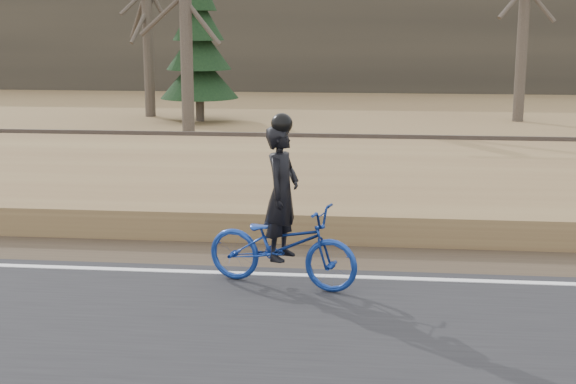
# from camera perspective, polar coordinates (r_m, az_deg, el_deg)

# --- Properties ---
(ground) EXTENTS (120.00, 120.00, 0.00)m
(ground) POSITION_cam_1_polar(r_m,az_deg,el_deg) (10.25, 9.38, -6.82)
(ground) COLOR olive
(ground) RESTS_ON ground
(road) EXTENTS (120.00, 6.00, 0.06)m
(road) POSITION_cam_1_polar(r_m,az_deg,el_deg) (7.92, 10.40, -12.45)
(road) COLOR black
(road) RESTS_ON ground
(edge_line) EXTENTS (120.00, 0.12, 0.01)m
(edge_line) POSITION_cam_1_polar(r_m,az_deg,el_deg) (10.42, 9.33, -6.13)
(edge_line) COLOR silver
(edge_line) RESTS_ON road
(shoulder) EXTENTS (120.00, 1.60, 0.04)m
(shoulder) POSITION_cam_1_polar(r_m,az_deg,el_deg) (11.39, 9.05, -4.78)
(shoulder) COLOR #473A2B
(shoulder) RESTS_ON ground
(embankment) EXTENTS (120.00, 5.00, 0.44)m
(embankment) POSITION_cam_1_polar(r_m,az_deg,el_deg) (14.24, 8.49, -0.52)
(embankment) COLOR olive
(embankment) RESTS_ON ground
(ballast) EXTENTS (120.00, 3.00, 0.45)m
(ballast) POSITION_cam_1_polar(r_m,az_deg,el_deg) (17.96, 8.01, 2.12)
(ballast) COLOR slate
(ballast) RESTS_ON ground
(railroad) EXTENTS (120.00, 2.40, 0.29)m
(railroad) POSITION_cam_1_polar(r_m,az_deg,el_deg) (17.92, 8.04, 3.08)
(railroad) COLOR black
(railroad) RESTS_ON ballast
(treeline_backdrop) EXTENTS (120.00, 4.00, 6.00)m
(treeline_backdrop) POSITION_cam_1_polar(r_m,az_deg,el_deg) (39.70, 7.11, 11.55)
(treeline_backdrop) COLOR #383328
(treeline_backdrop) RESTS_ON ground
(cyclist) EXTENTS (2.07, 1.20, 2.15)m
(cyclist) POSITION_cam_1_polar(r_m,az_deg,el_deg) (9.88, -0.43, -2.91)
(cyclist) COLOR navy
(cyclist) RESTS_ON road
(bare_tree_left) EXTENTS (0.36, 0.36, 6.98)m
(bare_tree_left) POSITION_cam_1_polar(r_m,az_deg,el_deg) (28.59, -9.99, 12.29)
(bare_tree_left) COLOR #50463A
(bare_tree_left) RESTS_ON ground
(bare_tree_near_left) EXTENTS (0.36, 0.36, 7.00)m
(bare_tree_near_left) POSITION_cam_1_polar(r_m,az_deg,el_deg) (23.50, -7.30, 12.48)
(bare_tree_near_left) COLOR #50463A
(bare_tree_near_left) RESTS_ON ground
(bare_tree_center) EXTENTS (0.36, 0.36, 7.34)m
(bare_tree_center) POSITION_cam_1_polar(r_m,az_deg,el_deg) (27.87, 16.45, 12.36)
(bare_tree_center) COLOR #50463A
(bare_tree_center) RESTS_ON ground
(conifer) EXTENTS (2.60, 2.60, 5.13)m
(conifer) POSITION_cam_1_polar(r_m,az_deg,el_deg) (26.99, -6.38, 10.16)
(conifer) COLOR #50463A
(conifer) RESTS_ON ground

